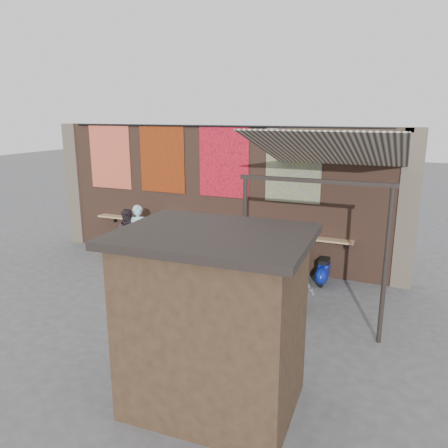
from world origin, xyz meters
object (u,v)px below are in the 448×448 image
scooter_stool_3 (192,253)px  scooter_stool_9 (323,272)px  scooter_stool_2 (174,251)px  scooter_stool_7 (275,263)px  diner_left (139,234)px  shopper_navy (289,276)px  shopper_grey (293,276)px  diner_right (129,236)px  scooter_stool_8 (299,265)px  scooter_stool_0 (136,245)px  shelf_box (172,219)px  scooter_stool_1 (156,247)px  shopper_tan (232,267)px  scooter_stool_5 (234,259)px  market_stall (214,325)px  scooter_stool_6 (256,259)px

scooter_stool_3 → scooter_stool_9: scooter_stool_3 is taller
scooter_stool_2 → scooter_stool_7: size_ratio=0.81×
scooter_stool_7 → diner_left: diner_left is taller
diner_left → shopper_navy: size_ratio=1.15×
scooter_stool_3 → shopper_grey: shopper_grey is taller
diner_right → shopper_grey: size_ratio=0.94×
scooter_stool_8 → scooter_stool_9: scooter_stool_8 is taller
scooter_stool_2 → scooter_stool_7: scooter_stool_7 is taller
scooter_stool_0 → shopper_grey: bearing=-19.8°
shelf_box → scooter_stool_7: 3.46m
diner_right → scooter_stool_1: bearing=22.6°
scooter_stool_1 → shopper_navy: (4.61, -1.77, 0.40)m
diner_left → scooter_stool_8: bearing=-16.5°
scooter_stool_9 → shopper_tan: bearing=-137.4°
diner_right → scooter_stool_7: bearing=-20.9°
scooter_stool_5 → diner_left: 2.91m
scooter_stool_2 → diner_left: diner_left is taller
scooter_stool_7 → market_stall: (0.68, -5.48, 0.89)m
scooter_stool_8 → shopper_navy: shopper_navy is taller
scooter_stool_5 → market_stall: market_stall is taller
scooter_stool_8 → scooter_stool_7: bearing=-179.0°
scooter_stool_9 → shopper_navy: 1.82m
scooter_stool_3 → shopper_grey: (3.49, -1.97, 0.52)m
shopper_grey → shopper_tan: 1.57m
scooter_stool_6 → diner_left: (-3.46, -0.50, 0.46)m
scooter_stool_5 → scooter_stool_6: 0.64m
shelf_box → scooter_stool_3: (0.84, -0.33, -0.89)m
scooter_stool_2 → shopper_grey: 4.58m
scooter_stool_3 → shopper_tan: (1.94, -1.71, 0.42)m
shelf_box → scooter_stool_7: (3.34, -0.34, -0.83)m
shopper_navy → market_stall: bearing=77.8°
shelf_box → scooter_stool_2: (0.22, -0.34, -0.91)m
scooter_stool_1 → scooter_stool_8: scooter_stool_8 is taller
scooter_stool_0 → scooter_stool_3: bearing=-0.0°
scooter_stool_3 → shopper_grey: bearing=-29.5°
scooter_stool_2 → scooter_stool_8: (3.77, 0.02, 0.09)m
scooter_stool_5 → shopper_navy: size_ratio=0.47×
scooter_stool_3 → scooter_stool_9: bearing=-0.0°
scooter_stool_5 → diner_right: 3.17m
scooter_stool_2 → market_stall: (3.80, -5.47, 0.97)m
scooter_stool_7 → diner_left: (-4.03, -0.44, 0.46)m
scooter_stool_5 → scooter_stool_7: size_ratio=0.82×
scooter_stool_6 → scooter_stool_7: (0.57, -0.06, 0.00)m
scooter_stool_0 → scooter_stool_1: scooter_stool_0 is taller
scooter_stool_9 → scooter_stool_7: bearing=-179.7°
scooter_stool_6 → diner_left: size_ratio=0.49×
scooter_stool_0 → scooter_stool_6: size_ratio=0.89×
shelf_box → scooter_stool_3: size_ratio=0.76×
scooter_stool_2 → shelf_box: bearing=122.5°
market_stall → scooter_stool_6: bearing=100.4°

